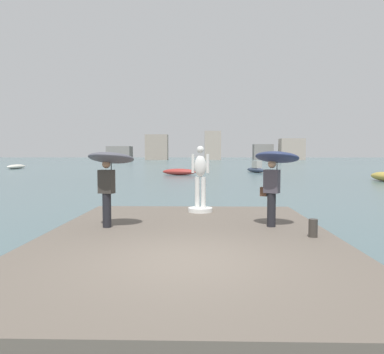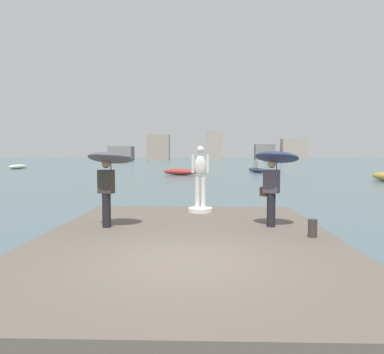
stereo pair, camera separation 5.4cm
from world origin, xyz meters
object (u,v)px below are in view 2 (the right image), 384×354
object	(u,v)px
boat_mid	(180,172)
onlooker_left	(110,166)
onlooker_right	(275,166)
mooring_bollard	(313,228)
boat_near	(257,168)
statue_white_figure	(200,187)
boat_leftward	(18,167)

from	to	relation	value
boat_mid	onlooker_left	bearing A→B (deg)	-89.86
onlooker_right	mooring_bollard	size ratio (longest dim) A/B	4.91
mooring_bollard	boat_near	xyz separation A→B (m)	(4.16, 38.69, -0.12)
onlooker_right	statue_white_figure	bearing A→B (deg)	127.74
onlooker_left	onlooker_right	bearing A→B (deg)	2.36
onlooker_right	boat_leftward	size ratio (longest dim) A/B	0.38
mooring_bollard	statue_white_figure	bearing A→B (deg)	124.70
statue_white_figure	boat_near	size ratio (longest dim) A/B	0.44
onlooker_left	statue_white_figure	bearing A→B (deg)	49.44
onlooker_left	boat_mid	size ratio (longest dim) A/B	0.50
statue_white_figure	onlooker_right	world-z (taller)	statue_white_figure
mooring_bollard	boat_mid	bearing A→B (deg)	98.64
statue_white_figure	mooring_bollard	size ratio (longest dim) A/B	5.22
mooring_bollard	boat_mid	xyz separation A→B (m)	(-4.95, 32.58, -0.26)
boat_near	statue_white_figure	bearing A→B (deg)	-100.89
onlooker_left	mooring_bollard	xyz separation A→B (m)	(4.87, -1.04, -1.37)
boat_mid	statue_white_figure	bearing A→B (deg)	-85.30
boat_near	boat_mid	xyz separation A→B (m)	(-9.11, -6.12, -0.14)
boat_near	boat_mid	world-z (taller)	boat_near
statue_white_figure	boat_near	world-z (taller)	statue_white_figure
onlooker_left	boat_mid	bearing A→B (deg)	90.14
onlooker_left	boat_near	size ratio (longest dim) A/B	0.41
onlooker_left	mooring_bollard	world-z (taller)	onlooker_left
statue_white_figure	onlooker_left	distance (m)	3.61
statue_white_figure	boat_leftward	world-z (taller)	statue_white_figure
statue_white_figure	mooring_bollard	bearing A→B (deg)	-55.30
boat_mid	boat_leftward	xyz separation A→B (m)	(-25.97, 16.67, -0.01)
statue_white_figure	boat_mid	world-z (taller)	statue_white_figure
onlooker_right	boat_mid	xyz separation A→B (m)	(-4.32, 31.36, -1.62)
onlooker_right	boat_mid	size ratio (longest dim) A/B	0.51
onlooker_right	mooring_bollard	distance (m)	1.93
onlooker_right	boat_mid	world-z (taller)	onlooker_right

